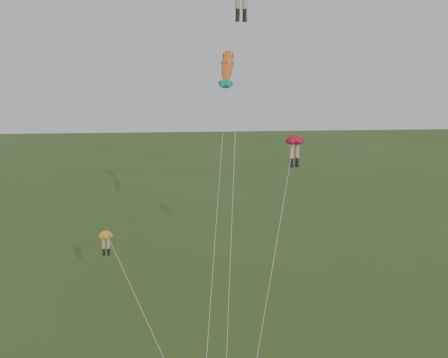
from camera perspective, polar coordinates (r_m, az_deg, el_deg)
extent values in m
cylinder|color=black|center=(35.52, 1.57, 18.35)|extent=(0.29, 0.29, 0.64)
cube|color=black|center=(35.47, 1.57, 17.70)|extent=(0.28, 0.40, 0.19)
cylinder|color=black|center=(35.69, 2.38, 18.31)|extent=(0.29, 0.29, 0.64)
cube|color=black|center=(35.64, 2.37, 17.66)|extent=(0.28, 0.40, 0.19)
cylinder|color=silver|center=(31.09, 1.14, 1.22)|extent=(2.14, 9.21, 24.34)
ellipsoid|color=#B41229|center=(34.69, 8.10, 4.51)|extent=(1.55, 1.55, 0.66)
cylinder|color=tan|center=(34.70, 7.77, 3.22)|extent=(0.29, 0.29, 1.01)
cylinder|color=black|center=(34.81, 7.73, 1.98)|extent=(0.23, 0.23, 0.51)
cube|color=black|center=(34.86, 7.72, 1.45)|extent=(0.22, 0.32, 0.15)
cylinder|color=tan|center=(34.87, 8.37, 3.24)|extent=(0.29, 0.29, 1.01)
cylinder|color=black|center=(34.98, 8.34, 2.01)|extent=(0.23, 0.23, 0.51)
cube|color=black|center=(35.03, 8.32, 1.48)|extent=(0.22, 0.32, 0.15)
cylinder|color=silver|center=(32.38, 5.91, -7.97)|extent=(3.98, 7.02, 13.92)
ellipsoid|color=gold|center=(30.91, -13.40, -6.18)|extent=(0.93, 0.93, 0.45)
cylinder|color=tan|center=(31.09, -13.61, -7.12)|extent=(0.20, 0.20, 0.69)
cylinder|color=black|center=(31.26, -13.57, -8.02)|extent=(0.16, 0.16, 0.35)
cube|color=black|center=(31.33, -13.55, -8.41)|extent=(0.12, 0.20, 0.10)
cylinder|color=tan|center=(31.05, -13.10, -7.12)|extent=(0.20, 0.20, 0.69)
cylinder|color=black|center=(31.21, -13.06, -8.02)|extent=(0.16, 0.16, 0.35)
cube|color=black|center=(31.29, -13.04, -8.41)|extent=(0.12, 0.20, 0.10)
cylinder|color=silver|center=(30.53, -9.38, -14.57)|extent=(4.29, 3.66, 8.71)
ellipsoid|color=#FEA820|center=(36.26, 0.38, 12.80)|extent=(1.48, 3.24, 2.86)
sphere|color=#FEA820|center=(36.26, 0.38, 12.80)|extent=(1.13, 1.42, 1.27)
cone|color=teal|center=(36.26, 0.38, 12.80)|extent=(0.91, 1.29, 1.22)
cone|color=teal|center=(36.26, 0.38, 12.80)|extent=(0.91, 1.29, 1.22)
cone|color=teal|center=(36.26, 0.38, 12.80)|extent=(0.52, 0.73, 0.68)
cone|color=teal|center=(36.26, 0.38, 12.80)|extent=(0.52, 0.73, 0.68)
cone|color=red|center=(36.26, 0.38, 12.80)|extent=(0.56, 0.73, 0.67)
cylinder|color=silver|center=(32.92, -0.79, -3.34)|extent=(2.35, 8.56, 18.58)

